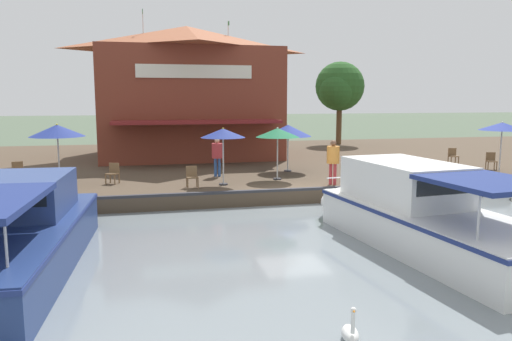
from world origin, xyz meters
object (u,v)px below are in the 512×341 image
patio_umbrella_far_corner (502,126)px  cafe_chair_far_corner_seat (453,155)px  cafe_chair_mid_patio (192,176)px  patio_umbrella_mid_patio_right (278,133)px  patio_umbrella_by_entrance (223,133)px  patio_umbrella_back_row (57,131)px  motorboat_outer_channel (412,212)px  cafe_chair_beside_entrance (18,171)px  tree_upstream_bank (339,88)px  person_at_quay_edge (333,157)px  cafe_chair_under_first_umbrella (113,172)px  waterfront_restaurant (188,91)px  patio_umbrella_mid_patio_left (288,131)px  person_near_entrance (217,152)px  cafe_chair_back_row_seat (491,160)px  swan (350,333)px  motorboat_far_downstream (7,231)px

patio_umbrella_far_corner → cafe_chair_far_corner_seat: 4.25m
patio_umbrella_far_corner → cafe_chair_mid_patio: patio_umbrella_far_corner is taller
patio_umbrella_mid_patio_right → cafe_chair_mid_patio: size_ratio=2.69×
patio_umbrella_by_entrance → patio_umbrella_back_row: (-1.64, -6.53, 0.10)m
motorboat_outer_channel → cafe_chair_beside_entrance: bearing=-129.2°
motorboat_outer_channel → tree_upstream_bank: 24.79m
tree_upstream_bank → cafe_chair_beside_entrance: bearing=-56.6°
patio_umbrella_back_row → tree_upstream_bank: tree_upstream_bank is taller
person_at_quay_edge → patio_umbrella_mid_patio_right: bearing=-133.5°
cafe_chair_under_first_umbrella → waterfront_restaurant: bearing=157.4°
cafe_chair_under_first_umbrella → person_at_quay_edge: size_ratio=0.47×
patio_umbrella_back_row → person_at_quay_edge: (2.58, 10.91, -1.05)m
patio_umbrella_by_entrance → patio_umbrella_mid_patio_right: bearing=108.2°
patio_umbrella_back_row → cafe_chair_beside_entrance: (-1.13, -1.84, -1.73)m
patio_umbrella_mid_patio_right → cafe_chair_under_first_umbrella: bearing=-94.4°
cafe_chair_under_first_umbrella → tree_upstream_bank: (-14.52, 15.92, 3.83)m
waterfront_restaurant → tree_upstream_bank: bearing=111.9°
cafe_chair_beside_entrance → cafe_chair_under_first_umbrella: size_ratio=1.00×
patio_umbrella_mid_patio_left → cafe_chair_under_first_umbrella: (1.73, -8.07, -1.50)m
patio_umbrella_back_row → patio_umbrella_mid_patio_right: 9.09m
patio_umbrella_back_row → motorboat_outer_channel: size_ratio=0.27×
patio_umbrella_by_entrance → tree_upstream_bank: tree_upstream_bank is taller
patio_umbrella_by_entrance → patio_umbrella_far_corner: patio_umbrella_far_corner is taller
patio_umbrella_back_row → person_near_entrance: (-0.63, 6.63, -1.12)m
cafe_chair_under_first_umbrella → cafe_chair_back_row_seat: (-0.03, 18.10, 0.00)m
waterfront_restaurant → cafe_chair_mid_patio: waterfront_restaurant is taller
patio_umbrella_mid_patio_left → patio_umbrella_back_row: 10.31m
patio_umbrella_mid_patio_left → tree_upstream_bank: 15.18m
cafe_chair_under_first_umbrella → cafe_chair_far_corner_seat: bearing=97.6°
swan → person_near_entrance: bearing=179.8°
patio_umbrella_mid_patio_right → patio_umbrella_far_corner: size_ratio=0.93×
cafe_chair_under_first_umbrella → person_near_entrance: size_ratio=0.49×
tree_upstream_bank → patio_umbrella_mid_patio_right: bearing=-30.9°
waterfront_restaurant → person_near_entrance: (8.86, 0.44, -2.87)m
cafe_chair_mid_patio → person_at_quay_edge: (0.60, 5.69, 0.68)m
cafe_chair_beside_entrance → cafe_chair_under_first_umbrella: bearing=70.5°
patio_umbrella_mid_patio_left → motorboat_far_downstream: patio_umbrella_mid_patio_left is taller
cafe_chair_beside_entrance → tree_upstream_bank: (-13.11, 19.88, 3.83)m
motorboat_outer_channel → tree_upstream_bank: bearing=162.5°
patio_umbrella_by_entrance → cafe_chair_far_corner_seat: bearing=105.8°
cafe_chair_far_corner_seat → person_at_quay_edge: size_ratio=0.47×
cafe_chair_mid_patio → motorboat_outer_channel: (7.12, 5.48, -0.16)m
person_near_entrance → tree_upstream_bank: 18.05m
patio_umbrella_by_entrance → cafe_chair_far_corner_seat: patio_umbrella_by_entrance is taller
patio_umbrella_mid_patio_right → motorboat_far_downstream: 11.98m
patio_umbrella_back_row → person_near_entrance: patio_umbrella_back_row is taller
person_at_quay_edge → person_near_entrance: bearing=-126.8°
person_at_quay_edge → cafe_chair_back_row_seat: bearing=104.1°
patio_umbrella_by_entrance → cafe_chair_back_row_seat: patio_umbrella_by_entrance is taller
cafe_chair_mid_patio → cafe_chair_under_first_umbrella: bearing=-118.8°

